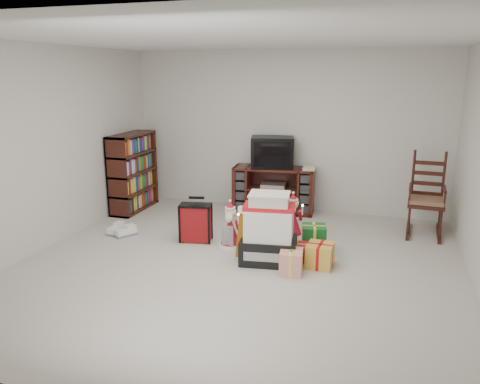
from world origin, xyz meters
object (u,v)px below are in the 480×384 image
(tv_stand, at_px, (274,190))
(rocking_chair, at_px, (425,205))
(red_suitcase, at_px, (196,223))
(teddy_bear, at_px, (260,249))
(gift_pile, at_px, (269,233))
(bookshelf, at_px, (133,173))
(santa_figurine, at_px, (293,220))
(mrs_claus_figurine, at_px, (230,229))
(sneaker_pair, at_px, (121,231))
(gift_cluster, at_px, (304,250))
(crt_television, at_px, (272,152))

(tv_stand, xyz_separation_m, rocking_chair, (2.22, -0.36, 0.04))
(red_suitcase, bearing_deg, tv_stand, 57.19)
(teddy_bear, bearing_deg, rocking_chair, 41.65)
(rocking_chair, xyz_separation_m, teddy_bear, (-1.89, -1.68, -0.25))
(gift_pile, distance_m, teddy_bear, 0.22)
(bookshelf, xyz_separation_m, santa_figurine, (2.70, -0.53, -0.36))
(mrs_claus_figurine, xyz_separation_m, sneaker_pair, (-1.57, -0.03, -0.18))
(santa_figurine, distance_m, sneaker_pair, 2.34)
(rocking_chair, relative_size, sneaker_pair, 2.97)
(sneaker_pair, xyz_separation_m, gift_cluster, (2.54, -0.19, 0.09))
(tv_stand, height_order, crt_television, crt_television)
(bookshelf, bearing_deg, santa_figurine, -11.21)
(mrs_claus_figurine, relative_size, gift_cluster, 0.65)
(gift_pile, bearing_deg, red_suitcase, 152.93)
(tv_stand, distance_m, gift_pile, 2.06)
(bookshelf, height_order, santa_figurine, bookshelf)
(gift_pile, height_order, sneaker_pair, gift_pile)
(teddy_bear, distance_m, santa_figurine, 0.99)
(red_suitcase, distance_m, teddy_bear, 1.07)
(rocking_chair, xyz_separation_m, gift_cluster, (-1.41, -1.53, -0.26))
(bookshelf, distance_m, red_suitcase, 1.90)
(rocking_chair, distance_m, red_suitcase, 3.15)
(rocking_chair, distance_m, sneaker_pair, 4.19)
(red_suitcase, height_order, mrs_claus_figurine, mrs_claus_figurine)
(santa_figurine, height_order, gift_cluster, santa_figurine)
(bookshelf, height_order, teddy_bear, bookshelf)
(gift_pile, height_order, santa_figurine, gift_pile)
(sneaker_pair, distance_m, crt_television, 2.57)
(sneaker_pair, bearing_deg, mrs_claus_figurine, 17.03)
(gift_pile, relative_size, red_suitcase, 1.37)
(sneaker_pair, bearing_deg, gift_cluster, 11.73)
(gift_pile, relative_size, mrs_claus_figurine, 1.34)
(bookshelf, height_order, rocking_chair, bookshelf)
(tv_stand, height_order, teddy_bear, tv_stand)
(santa_figurine, height_order, sneaker_pair, santa_figurine)
(bookshelf, bearing_deg, crt_television, 14.48)
(santa_figurine, xyz_separation_m, mrs_claus_figurine, (-0.68, -0.59, -0.00))
(red_suitcase, xyz_separation_m, gift_cluster, (1.46, -0.26, -0.11))
(rocking_chair, xyz_separation_m, gift_pile, (-1.80, -1.65, -0.04))
(teddy_bear, relative_size, sneaker_pair, 0.88)
(rocking_chair, xyz_separation_m, santa_figurine, (-1.70, -0.72, -0.16))
(teddy_bear, xyz_separation_m, mrs_claus_figurine, (-0.49, 0.37, 0.08))
(tv_stand, distance_m, teddy_bear, 2.08)
(gift_pile, xyz_separation_m, mrs_claus_figurine, (-0.59, 0.34, -0.12))
(crt_television, bearing_deg, gift_cluster, -78.80)
(bookshelf, relative_size, gift_pile, 1.52)
(bookshelf, relative_size, santa_figurine, 2.01)
(tv_stand, xyz_separation_m, bookshelf, (-2.18, -0.55, 0.23))
(gift_pile, bearing_deg, gift_cluster, 9.49)
(crt_television, bearing_deg, gift_pile, -90.10)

